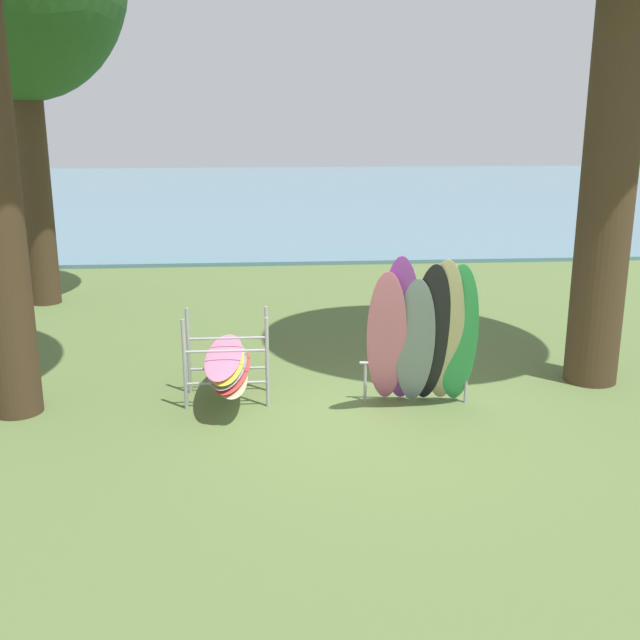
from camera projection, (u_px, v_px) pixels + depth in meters
ground_plane at (392, 423)px, 9.80m from camera, size 80.00×80.00×0.00m
lake_water at (293, 193)px, 37.29m from camera, size 80.00×36.00×0.10m
leaning_board_pile at (422, 336)px, 9.96m from camera, size 1.62×1.10×2.20m
board_storage_rack at (228, 364)px, 10.48m from camera, size 1.15×2.13×1.25m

